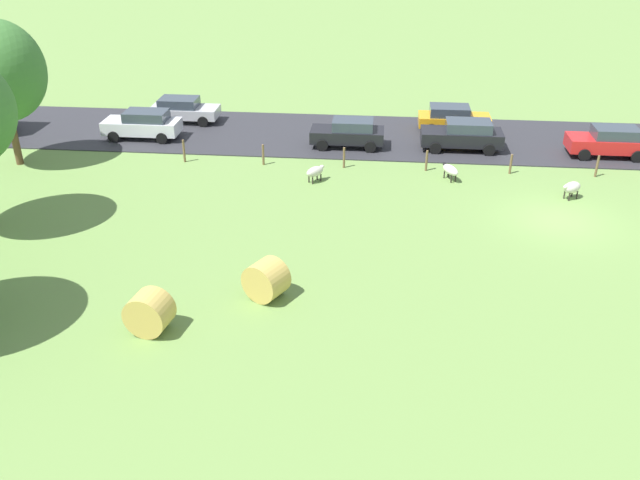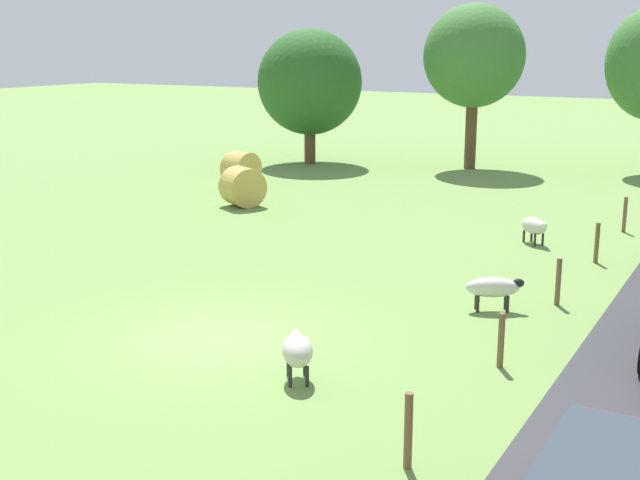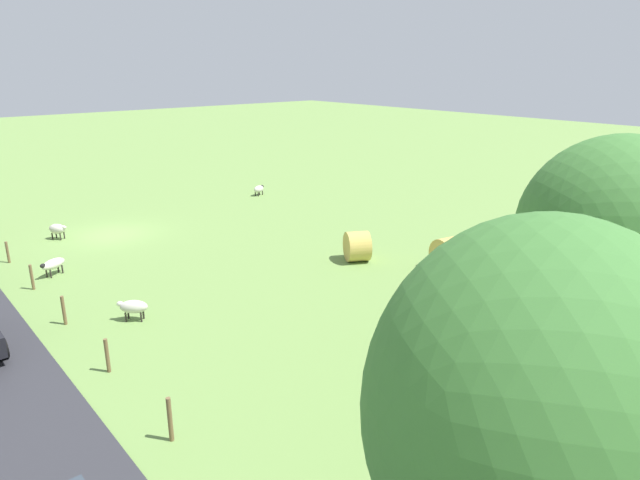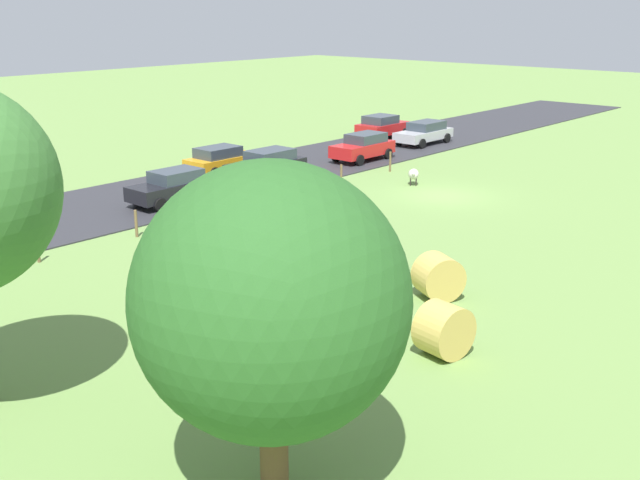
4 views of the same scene
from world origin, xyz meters
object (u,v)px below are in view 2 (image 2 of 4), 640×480
Objects in this scene: sheep_1 at (493,288)px; hay_bale_1 at (243,187)px; tree_2 at (474,57)px; sheep_0 at (534,226)px; hay_bale_0 at (241,169)px; tree_0 at (310,82)px; sheep_2 at (297,350)px.

sheep_1 is 13.87m from hay_bale_1.
tree_2 is (4.09, 13.04, 4.48)m from hay_bale_1.
hay_bale_0 reaches higher than sheep_0.
sheep_1 is 0.20× the size of tree_0.
hay_bale_0 is at bearing 162.95° from sheep_0.
hay_bale_0 is at bearing -124.28° from tree_2.
sheep_1 is 5.82m from sheep_2.
hay_bale_1 is at bearing 147.96° from sheep_1.
tree_0 reaches higher than sheep_2.
tree_0 is at bearing 107.31° from hay_bale_1.
sheep_1 is at bearing 72.13° from sheep_2.
sheep_0 is 18.53m from tree_0.
sheep_0 is 1.02× the size of sheep_2.
hay_bale_0 reaches higher than sheep_2.
sheep_0 is at bearing -38.73° from tree_0.
sheep_0 is at bearing -63.67° from tree_2.
sheep_2 is (-0.88, -12.28, 0.03)m from sheep_0.
sheep_0 reaches higher than sheep_1.
hay_bale_1 is at bearing 127.71° from sheep_2.
tree_0 is at bearing 119.38° from sheep_2.
hay_bale_0 is at bearing 125.22° from hay_bale_1.
sheep_1 is at bearing -69.40° from tree_2.
sheep_2 is 20.53m from hay_bale_0.
tree_2 reaches higher than hay_bale_1.
hay_bale_0 is (-13.29, 4.08, 0.19)m from sheep_0.
sheep_2 is 27.37m from tree_0.
tree_2 is (-6.76, 13.66, 4.66)m from sheep_0.
sheep_2 is (-1.79, -5.54, 0.03)m from sheep_1.
sheep_1 is 23.85m from tree_0.
tree_0 is 0.86× the size of tree_2.
tree_0 is (-3.36, 10.78, 3.23)m from hay_bale_1.
hay_bale_0 is at bearing -82.87° from tree_0.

